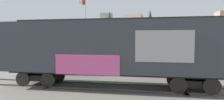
{
  "coord_description": "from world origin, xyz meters",
  "views": [
    {
      "loc": [
        3.12,
        -11.22,
        2.9
      ],
      "look_at": [
        0.46,
        0.56,
        2.27
      ],
      "focal_mm": 30.28,
      "sensor_mm": 36.0,
      "label": 1
    }
  ],
  "objects_px": {
    "parked_car_green": "(83,64)",
    "parked_car_black": "(162,64)",
    "freight_car": "(111,48)",
    "flagpole": "(85,24)"
  },
  "relations": [
    {
      "from": "flagpole",
      "to": "parked_car_black",
      "type": "relative_size",
      "value": 1.7
    },
    {
      "from": "parked_car_green",
      "to": "parked_car_black",
      "type": "distance_m",
      "value": 6.72
    },
    {
      "from": "flagpole",
      "to": "parked_car_black",
      "type": "height_order",
      "value": "flagpole"
    },
    {
      "from": "flagpole",
      "to": "parked_car_black",
      "type": "distance_m",
      "value": 11.89
    },
    {
      "from": "freight_car",
      "to": "flagpole",
      "type": "bearing_deg",
      "value": 118.2
    },
    {
      "from": "parked_car_green",
      "to": "parked_car_black",
      "type": "xyz_separation_m",
      "value": [
        6.69,
        0.59,
        0.16
      ]
    },
    {
      "from": "freight_car",
      "to": "parked_car_black",
      "type": "xyz_separation_m",
      "value": [
        3.21,
        4.82,
        -1.49
      ]
    },
    {
      "from": "freight_car",
      "to": "flagpole",
      "type": "height_order",
      "value": "flagpole"
    },
    {
      "from": "parked_car_green",
      "to": "parked_car_black",
      "type": "height_order",
      "value": "parked_car_black"
    },
    {
      "from": "freight_car",
      "to": "parked_car_black",
      "type": "height_order",
      "value": "freight_car"
    }
  ]
}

